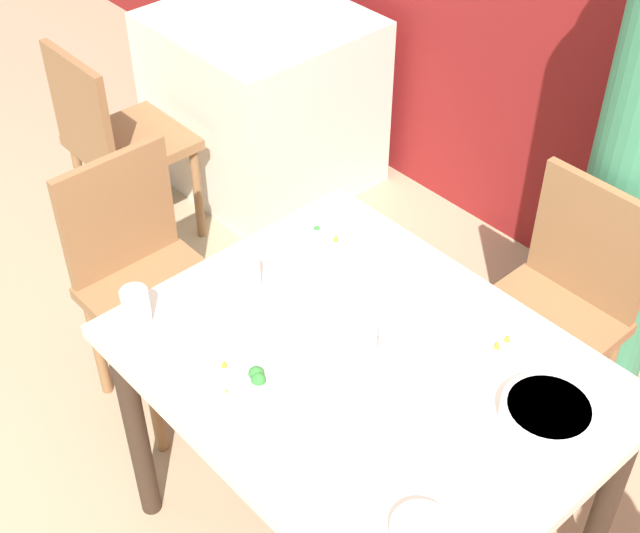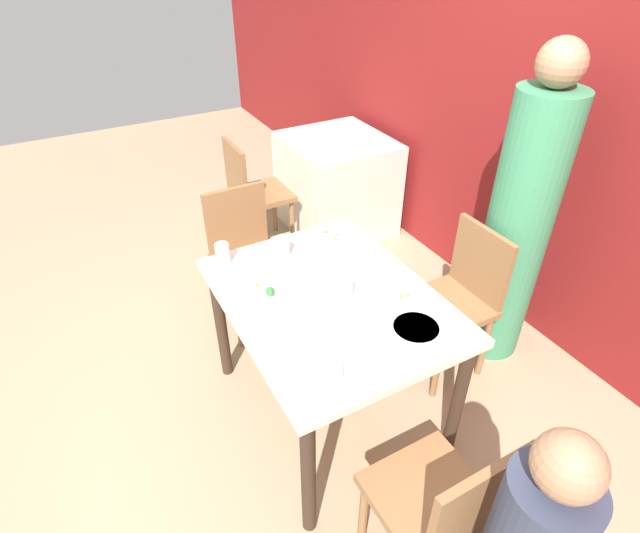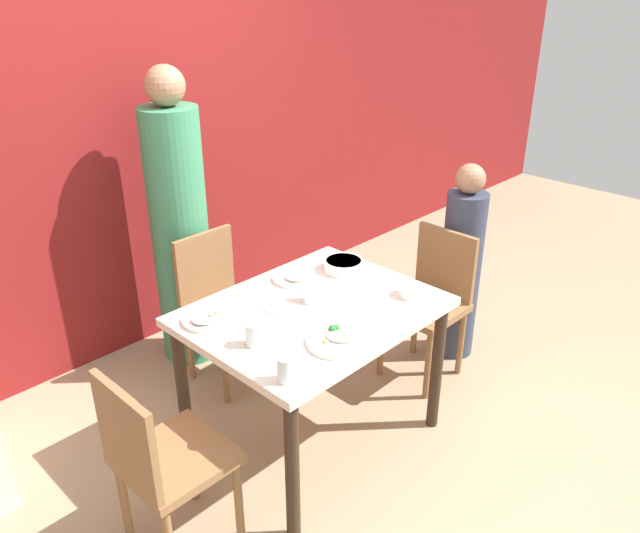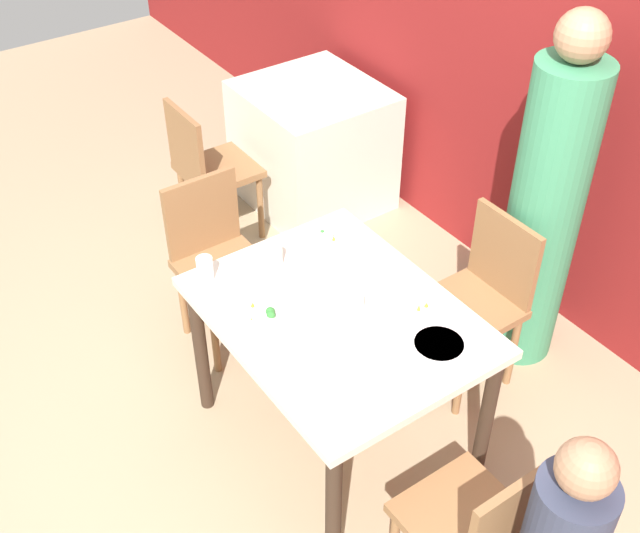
% 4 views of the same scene
% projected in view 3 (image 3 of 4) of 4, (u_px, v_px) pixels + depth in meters
% --- Properties ---
extents(ground_plane, '(10.00, 10.00, 0.00)m').
position_uv_depth(ground_plane, '(314.00, 436.00, 3.23)').
color(ground_plane, '#998466').
extents(wall_back, '(10.00, 0.06, 2.70)m').
position_uv_depth(wall_back, '(128.00, 130.00, 3.58)').
color(wall_back, maroon).
rests_on(wall_back, ground_plane).
extents(dining_table, '(1.13, 0.88, 0.76)m').
position_uv_depth(dining_table, '(313.00, 326.00, 2.94)').
color(dining_table, beige).
rests_on(dining_table, ground_plane).
extents(chair_adult_spot, '(0.40, 0.40, 0.87)m').
position_uv_depth(chair_adult_spot, '(220.00, 302.00, 3.52)').
color(chair_adult_spot, brown).
rests_on(chair_adult_spot, ground_plane).
extents(chair_child_spot, '(0.40, 0.40, 0.87)m').
position_uv_depth(chair_child_spot, '(431.00, 298.00, 3.56)').
color(chair_child_spot, brown).
rests_on(chair_child_spot, ground_plane).
extents(chair_empty_left, '(0.40, 0.40, 0.87)m').
position_uv_depth(chair_empty_left, '(161.00, 459.00, 2.39)').
color(chair_empty_left, brown).
rests_on(chair_empty_left, ground_plane).
extents(person_adult, '(0.33, 0.33, 1.75)m').
position_uv_depth(person_adult, '(180.00, 232.00, 3.59)').
color(person_adult, '#387F56').
rests_on(person_adult, ground_plane).
extents(person_child, '(0.24, 0.24, 1.21)m').
position_uv_depth(person_child, '(461.00, 269.00, 3.72)').
color(person_child, '#33384C').
rests_on(person_child, ground_plane).
extents(bowl_curry, '(0.21, 0.21, 0.06)m').
position_uv_depth(bowl_curry, '(343.00, 265.00, 3.25)').
color(bowl_curry, white).
rests_on(bowl_curry, dining_table).
extents(plate_rice_adult, '(0.22, 0.22, 0.05)m').
position_uv_depth(plate_rice_adult, '(206.00, 319.00, 2.77)').
color(plate_rice_adult, white).
rests_on(plate_rice_adult, dining_table).
extents(plate_rice_child, '(0.22, 0.22, 0.05)m').
position_uv_depth(plate_rice_child, '(295.00, 278.00, 3.14)').
color(plate_rice_child, white).
rests_on(plate_rice_child, dining_table).
extents(plate_noodles, '(0.26, 0.26, 0.06)m').
position_uv_depth(plate_noodles, '(337.00, 340.00, 2.62)').
color(plate_noodles, white).
rests_on(plate_noodles, dining_table).
extents(bowl_rice_small, '(0.13, 0.13, 0.05)m').
position_uv_depth(bowl_rice_small, '(411.00, 291.00, 2.99)').
color(bowl_rice_small, white).
rests_on(bowl_rice_small, dining_table).
extents(glass_water_tall, '(0.07, 0.07, 0.11)m').
position_uv_depth(glass_water_tall, '(310.00, 291.00, 2.93)').
color(glass_water_tall, silver).
rests_on(glass_water_tall, dining_table).
extents(glass_water_short, '(0.07, 0.07, 0.10)m').
position_uv_depth(glass_water_short, '(254.00, 334.00, 2.59)').
color(glass_water_short, silver).
rests_on(glass_water_short, dining_table).
extents(glass_water_center, '(0.07, 0.07, 0.11)m').
position_uv_depth(glass_water_center, '(286.00, 369.00, 2.36)').
color(glass_water_center, silver).
rests_on(glass_water_center, dining_table).
extents(napkin_folded, '(0.14, 0.14, 0.01)m').
position_uv_depth(napkin_folded, '(280.00, 308.00, 2.89)').
color(napkin_folded, white).
rests_on(napkin_folded, dining_table).
extents(fork_steel, '(0.18, 0.07, 0.01)m').
position_uv_depth(fork_steel, '(360.00, 296.00, 3.00)').
color(fork_steel, silver).
rests_on(fork_steel, dining_table).
extents(spoon_steel, '(0.18, 0.03, 0.01)m').
position_uv_depth(spoon_steel, '(352.00, 315.00, 2.83)').
color(spoon_steel, silver).
rests_on(spoon_steel, dining_table).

